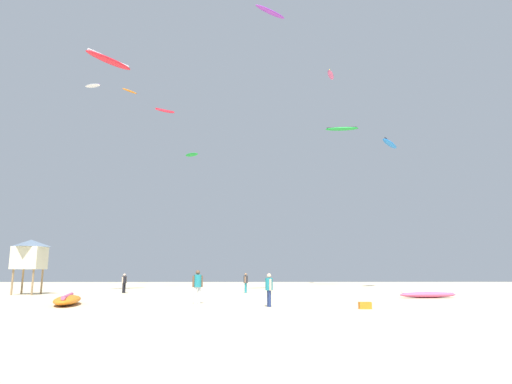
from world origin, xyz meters
TOP-DOWN VIEW (x-y plane):
  - ground_plane at (0.00, 0.00)m, footprint 120.00×120.00m
  - person_foreground at (0.42, 6.87)m, footprint 0.37×0.52m
  - person_midground at (-10.73, 21.37)m, footprint 0.35×0.47m
  - person_left at (-3.39, 9.08)m, footprint 0.54×0.41m
  - person_right at (-0.83, 21.78)m, footprint 0.36×0.52m
  - kite_grounded_near at (-10.12, 8.40)m, footprint 2.52×4.78m
  - kite_grounded_mid at (11.27, 14.20)m, footprint 3.88×1.35m
  - lifeguard_tower at (-17.42, 19.02)m, footprint 2.30×2.30m
  - cooler_box at (4.84, 5.55)m, footprint 0.56×0.36m
  - kite_aloft_0 at (1.16, 18.40)m, footprint 3.06×2.70m
  - kite_aloft_1 at (10.29, 39.70)m, footprint 1.62×3.03m
  - kite_aloft_2 at (-16.40, 40.12)m, footprint 2.01×2.26m
  - kite_aloft_3 at (-21.30, 40.04)m, footprint 2.34×1.30m
  - kite_aloft_4 at (14.71, 30.62)m, footprint 3.14×4.01m
  - kite_aloft_5 at (-9.87, 31.05)m, footprint 2.30×1.77m
  - kite_aloft_6 at (-7.97, 39.98)m, footprint 2.01×1.53m
  - kite_aloft_7 at (-12.68, 20.12)m, footprint 3.72×4.28m
  - kite_aloft_8 at (10.71, 35.94)m, footprint 4.08×1.64m

SIDE VIEW (x-z plane):
  - ground_plane at x=0.00m, z-range 0.00..0.00m
  - cooler_box at x=4.84m, z-range 0.00..0.32m
  - kite_grounded_mid at x=11.27m, z-range -0.02..0.46m
  - kite_grounded_near at x=-10.12m, z-range -0.02..0.55m
  - person_midground at x=-10.73m, z-range 0.13..1.69m
  - person_right at x=-0.83m, z-range 0.13..1.74m
  - person_foreground at x=0.42m, z-range 0.14..1.77m
  - person_left at x=-3.39m, z-range 0.15..1.95m
  - lifeguard_tower at x=-17.42m, z-range 0.98..5.13m
  - kite_aloft_4 at x=14.71m, z-range 15.00..15.84m
  - kite_aloft_6 at x=-7.97m, z-range 16.32..16.81m
  - kite_aloft_8 at x=10.71m, z-range 18.57..19.09m
  - kite_aloft_5 at x=-9.87m, z-range 18.89..19.44m
  - kite_aloft_7 at x=-12.68m, z-range 19.28..19.97m
  - kite_aloft_0 at x=1.16m, z-range 22.94..23.58m
  - kite_aloft_2 at x=-16.40m, z-range 25.04..25.48m
  - kite_aloft_3 at x=-21.30m, z-range 25.74..26.16m
  - kite_aloft_1 at x=10.29m, z-range 27.26..27.88m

